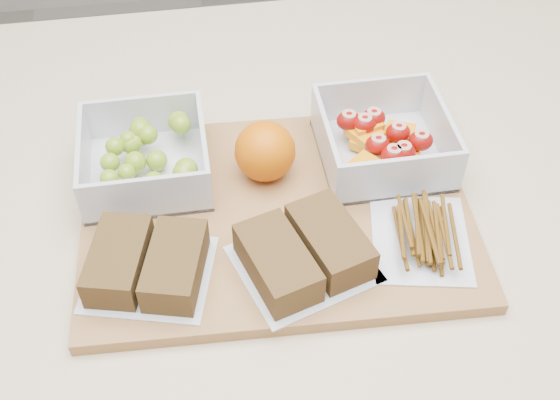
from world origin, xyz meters
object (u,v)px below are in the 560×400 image
at_px(grape_container, 148,157).
at_px(orange, 265,151).
at_px(sandwich_bag_center, 304,253).
at_px(cutting_board, 277,214).
at_px(fruit_container, 383,142).
at_px(sandwich_bag_left, 147,264).
at_px(pretzel_bag, 422,232).

xyz_separation_m(grape_container, orange, (0.13, -0.02, 0.01)).
distance_m(orange, sandwich_bag_center, 0.14).
height_order(cutting_board, sandwich_bag_center, sandwich_bag_center).
bearing_deg(cutting_board, fruit_container, 28.15).
distance_m(cutting_board, fruit_container, 0.15).
xyz_separation_m(orange, sandwich_bag_left, (-0.14, -0.12, -0.02)).
height_order(cutting_board, sandwich_bag_left, sandwich_bag_left).
relative_size(grape_container, orange, 2.03).
height_order(sandwich_bag_left, sandwich_bag_center, sandwich_bag_center).
distance_m(grape_container, sandwich_bag_left, 0.15).
xyz_separation_m(cutting_board, fruit_container, (0.13, 0.06, 0.03)).
distance_m(grape_container, fruit_container, 0.27).
height_order(cutting_board, orange, orange).
relative_size(cutting_board, orange, 6.14).
bearing_deg(grape_container, sandwich_bag_left, -92.30).
bearing_deg(cutting_board, sandwich_bag_left, -151.40).
bearing_deg(cutting_board, sandwich_bag_center, -76.39).
xyz_separation_m(orange, pretzel_bag, (0.15, -0.12, -0.02)).
bearing_deg(sandwich_bag_center, sandwich_bag_left, 175.75).
xyz_separation_m(cutting_board, pretzel_bag, (0.14, -0.07, 0.02)).
bearing_deg(sandwich_bag_left, cutting_board, 25.83).
distance_m(orange, sandwich_bag_left, 0.19).
bearing_deg(pretzel_bag, fruit_container, 93.73).
bearing_deg(sandwich_bag_left, grape_container, 87.70).
distance_m(grape_container, orange, 0.13).
bearing_deg(fruit_container, pretzel_bag, -86.27).
xyz_separation_m(cutting_board, sandwich_bag_left, (-0.14, -0.07, 0.03)).
relative_size(cutting_board, grape_container, 3.03).
height_order(fruit_container, orange, orange).
bearing_deg(pretzel_bag, sandwich_bag_left, -179.75).
distance_m(cutting_board, grape_container, 0.16).
relative_size(orange, sandwich_bag_center, 0.43).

